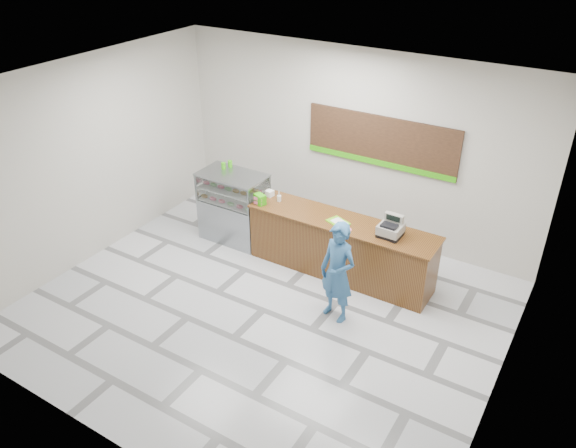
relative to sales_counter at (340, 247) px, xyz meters
The scene contains 16 objects.
floor 1.72m from the sales_counter, 109.54° to the right, with size 7.00×7.00×0.00m, color silver.
back_wall 1.98m from the sales_counter, 110.77° to the left, with size 7.00×7.00×0.00m, color beige.
ceiling 3.41m from the sales_counter, 109.54° to the right, with size 7.00×7.00×0.00m, color silver.
sales_counter is the anchor object (origin of this frame).
display_case 2.23m from the sales_counter, behind, with size 1.22×0.72×1.33m.
menu_board 2.00m from the sales_counter, 90.00° to the left, with size 2.80×0.06×0.90m.
cash_register 1.07m from the sales_counter, ahead, with size 0.36×0.38×0.33m.
card_terminal 1.12m from the sales_counter, ahead, with size 0.08×0.16×0.04m, color black.
serving_tray 0.53m from the sales_counter, 104.91° to the right, with size 0.42×0.36×0.02m.
napkin_box 1.61m from the sales_counter, behind, with size 0.13×0.13×0.11m, color white.
straw_cup 1.37m from the sales_counter, behind, with size 0.07×0.07×0.11m, color silver.
promo_box 1.61m from the sales_counter, behind, with size 0.20×0.13×0.18m, color #35AB0E.
donut_decal 0.59m from the sales_counter, 46.57° to the right, with size 0.15×0.15×0.00m, color pink.
green_cup_left 2.64m from the sales_counter, behind, with size 0.08×0.08×0.12m, color #35AB0E.
green_cup_right 2.60m from the sales_counter, behind, with size 0.08×0.08×0.12m, color #35AB0E.
customer 1.22m from the sales_counter, 65.63° to the right, with size 0.59×0.39×1.63m, color #2E5F90.
Camera 1 is at (3.99, -5.73, 5.57)m, focal length 35.00 mm.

